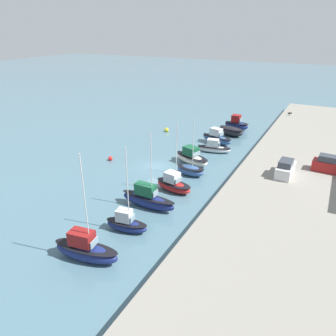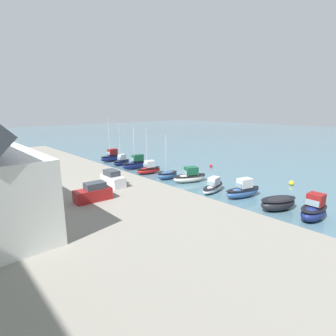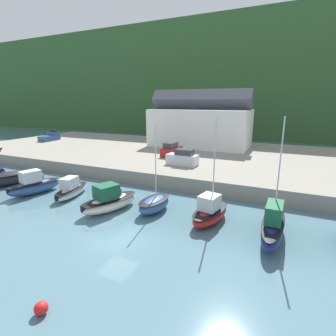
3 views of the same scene
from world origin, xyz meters
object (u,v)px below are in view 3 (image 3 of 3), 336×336
Objects in this scene: moored_boat_5 at (154,204)px; moored_boat_6 at (210,212)px; moored_boat_3 at (71,190)px; moored_boat_4 at (109,201)px; parked_car_1 at (183,158)px; parked_car_0 at (171,150)px; moored_boat_7 at (273,225)px; pickup_truck_0 at (51,137)px; mooring_buoy_0 at (41,308)px; dog_on_quay at (0,149)px; moored_boat_2 at (34,185)px; moored_boat_1 at (9,178)px.

moored_boat_6 reaches higher than moored_boat_5.
moored_boat_4 is at bearing -23.62° from moored_boat_3.
moored_boat_3 is 15.31m from moored_boat_6.
parked_car_0 is at bearing 40.81° from parked_car_1.
moored_boat_7 reaches higher than moored_boat_4.
pickup_truck_0 is at bearing 164.21° from moored_boat_6.
moored_boat_5 reaches higher than moored_boat_4.
mooring_buoy_0 is (-9.55, -12.37, -0.75)m from moored_boat_7.
moored_boat_4 is 31.36m from dog_on_quay.
moored_boat_2 is at bearing 142.10° from mooring_buoy_0.
moored_boat_3 is 10.00m from moored_boat_5.
moored_boat_5 is at bearing 20.71° from moored_boat_1.
moored_boat_2 is 24.71m from moored_boat_7.
parked_car_0 is at bearing 102.48° from mooring_buoy_0.
moored_boat_4 is 0.72× the size of moored_boat_6.
parked_car_0 reaches higher than pickup_truck_0.
mooring_buoy_0 is (4.73, -11.56, -0.61)m from moored_boat_4.
moored_boat_5 is at bearing 93.33° from mooring_buoy_0.
moored_boat_1 is 1.29× the size of parked_car_0.
moored_boat_6 is at bearing -24.39° from dog_on_quay.
parked_car_1 reaches higher than pickup_truck_0.
mooring_buoy_0 is (34.63, -20.95, -1.81)m from dog_on_quay.
mooring_buoy_0 is (6.64, -30.01, -2.27)m from parked_car_0.
moored_boat_3 is 1.30× the size of parked_car_0.
parked_car_0 is at bearing 133.69° from moored_boat_7.
moored_boat_4 is at bearing 13.58° from moored_boat_2.
moored_boat_7 is 52.26m from pickup_truck_0.
parked_car_0 is (13.99, 17.33, 1.72)m from moored_boat_1.
pickup_truck_0 reaches higher than moored_boat_3.
moored_boat_2 is 19.74m from moored_boat_6.
moored_boat_5 reaches higher than moored_boat_3.
moored_boat_3 is at bearing -172.49° from moored_boat_5.
moored_boat_1 is 1.30× the size of parked_car_1.
parked_car_1 is 25.42m from mooring_buoy_0.
moored_boat_6 reaches higher than moored_boat_4.
moored_boat_7 is 45.02m from dog_on_quay.
mooring_buoy_0 is at bearing -171.49° from parked_car_1.
parked_car_1 is (12.37, 13.37, 1.61)m from moored_boat_2.
moored_boat_2 is 1.41× the size of parked_car_1.
moored_boat_2 is 32.05m from pickup_truck_0.
dog_on_quay reaches higher than moored_boat_1.
moored_boat_3 is 25.23m from dog_on_quay.
moored_boat_5 is (10.00, 0.23, -0.02)m from moored_boat_3.
moored_boat_3 is at bearing 179.72° from moored_boat_7.
parked_car_0 is 6.47× the size of mooring_buoy_0.
moored_boat_1 is 16.31m from dog_on_quay.
dog_on_quay is at bearing 173.15° from moored_boat_5.
parked_car_1 is (7.98, 12.29, 1.82)m from moored_boat_3.
moored_boat_7 is at bearing 52.32° from mooring_buoy_0.
parked_car_1 is 36.23m from pickup_truck_0.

